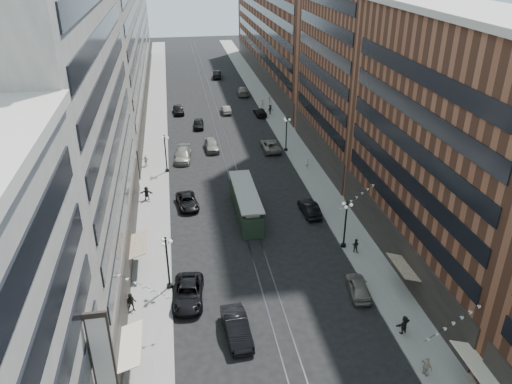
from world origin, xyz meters
TOP-DOWN VIEW (x-y plane):
  - ground at (0.00, 60.00)m, footprint 220.00×220.00m
  - sidewalk_west at (-11.00, 70.00)m, footprint 4.00×180.00m
  - sidewalk_east at (11.00, 70.00)m, footprint 4.00×180.00m
  - rail_west at (-0.70, 70.00)m, footprint 0.12×180.00m
  - rail_east at (0.70, 70.00)m, footprint 0.12×180.00m
  - building_west_mid at (-17.00, 33.00)m, footprint 8.00×36.00m
  - building_west_far at (-17.00, 96.00)m, footprint 8.00×90.00m
  - building_east_mid at (17.00, 28.00)m, footprint 8.00×30.00m
  - building_east_tower at (17.00, 56.00)m, footprint 8.00×26.00m
  - building_east_far at (17.00, 105.00)m, footprint 8.00×72.00m
  - lamppost_sw_far at (-9.20, 28.00)m, footprint 1.03×1.14m
  - lamppost_sw_mid at (-9.20, 55.00)m, footprint 1.03×1.14m
  - lamppost_se_far at (9.20, 32.00)m, footprint 1.03×1.14m
  - lamppost_se_mid at (9.20, 60.00)m, footprint 1.03×1.14m
  - streetcar at (0.00, 40.94)m, footprint 2.58×11.65m
  - car_2 at (-7.55, 25.93)m, footprint 3.24×6.07m
  - car_4 at (8.01, 24.27)m, footprint 2.35×4.66m
  - car_5 at (-3.82, 20.61)m, footprint 2.26×5.52m
  - pedestrian_2 at (-12.50, 25.10)m, footprint 0.89×0.49m
  - pedestrian_4 at (9.56, 13.98)m, footprint 0.81×1.09m
  - car_7 at (-6.80, 44.17)m, footprint 2.94×5.33m
  - car_8 at (-6.80, 59.13)m, footprint 2.84×5.87m
  - car_9 at (-6.80, 82.23)m, footprint 2.21×4.76m
  - car_10 at (7.54, 39.77)m, footprint 1.92×4.86m
  - car_11 at (6.88, 60.85)m, footprint 2.63×5.68m
  - car_12 at (8.38, 78.50)m, footprint 2.12×4.82m
  - car_13 at (-3.53, 73.35)m, footprint 2.03×4.45m
  - car_14 at (2.20, 81.05)m, footprint 1.72×4.33m
  - pedestrian_5 at (-11.78, 46.59)m, footprint 1.73×0.78m
  - pedestrian_6 at (-12.16, 57.51)m, footprint 1.04×0.74m
  - pedestrian_7 at (10.08, 30.85)m, footprint 0.86×0.75m
  - pedestrian_8 at (10.80, 53.03)m, footprint 0.58×0.39m
  - pedestrian_9 at (10.33, 78.51)m, footprint 1.27×0.82m
  - car_extra_0 at (-2.20, 62.46)m, footprint 2.26×5.12m
  - car_extra_1 at (3.30, 109.28)m, footprint 2.49×5.57m
  - car_extra_2 at (7.19, 93.30)m, footprint 2.73×6.02m
  - pedestrian_extra_0 at (11.50, 85.49)m, footprint 0.53×0.79m
  - pedestrian_extra_1 at (9.86, 18.54)m, footprint 1.60×1.00m
  - pedestrian_extra_2 at (9.54, 82.57)m, footprint 1.33×0.74m

SIDE VIEW (x-z plane):
  - ground at x=0.00m, z-range 0.00..0.00m
  - rail_west at x=-0.70m, z-range 0.00..0.02m
  - rail_east at x=0.70m, z-range 0.00..0.02m
  - sidewalk_west at x=-11.00m, z-range 0.00..0.15m
  - sidewalk_east at x=11.00m, z-range 0.00..0.15m
  - car_12 at x=8.38m, z-range 0.00..1.38m
  - car_14 at x=2.20m, z-range 0.00..1.40m
  - car_7 at x=-6.80m, z-range 0.00..1.41m
  - car_13 at x=-3.53m, z-range 0.00..1.48m
  - car_4 at x=8.01m, z-range 0.00..1.52m
  - car_10 at x=7.54m, z-range 0.00..1.57m
  - car_11 at x=6.88m, z-range 0.00..1.58m
  - car_9 at x=-6.80m, z-range 0.00..1.58m
  - car_2 at x=-7.55m, z-range 0.00..1.62m
  - car_8 at x=-6.80m, z-range 0.00..1.65m
  - car_extra_2 at x=7.19m, z-range 0.00..1.71m
  - car_extra_0 at x=-2.20m, z-range 0.00..1.72m
  - car_extra_1 at x=3.30m, z-range 0.00..1.77m
  - car_5 at x=-3.82m, z-range 0.00..1.78m
  - pedestrian_extra_0 at x=11.50m, z-range 0.15..1.65m
  - pedestrian_8 at x=10.80m, z-range 0.15..1.68m
  - pedestrian_7 at x=10.08m, z-range 0.15..1.70m
  - pedestrian_6 at x=-12.16m, z-range 0.15..1.76m
  - pedestrian_extra_1 at x=9.86m, z-range 0.15..1.82m
  - pedestrian_4 at x=9.56m, z-range 0.15..1.85m
  - pedestrian_5 at x=-11.78m, z-range 0.15..1.95m
  - pedestrian_9 at x=10.33m, z-range 0.15..1.97m
  - pedestrian_2 at x=-12.50m, z-range 0.15..1.98m
  - pedestrian_extra_2 at x=9.54m, z-range 0.15..2.10m
  - streetcar at x=0.00m, z-range -0.12..3.10m
  - lamppost_sw_far at x=-9.20m, z-range 0.34..5.86m
  - lamppost_sw_mid at x=-9.20m, z-range 0.34..5.86m
  - lamppost_se_far at x=9.20m, z-range 0.34..5.86m
  - lamppost_se_mid at x=9.20m, z-range 0.34..5.86m
  - building_east_mid at x=17.00m, z-range 0.00..24.00m
  - building_east_far at x=17.00m, z-range 0.00..24.00m
  - building_west_far at x=-17.00m, z-range 0.00..26.00m
  - building_west_mid at x=-17.00m, z-range 0.00..28.00m
  - building_east_tower at x=17.00m, z-range 0.00..42.00m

